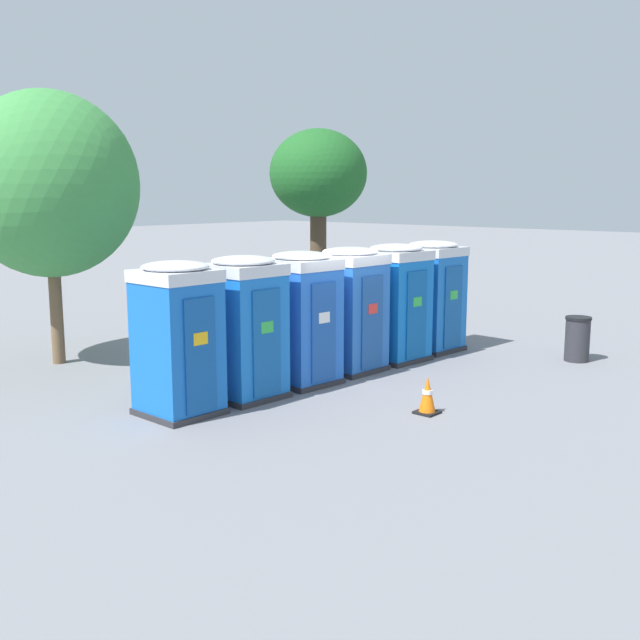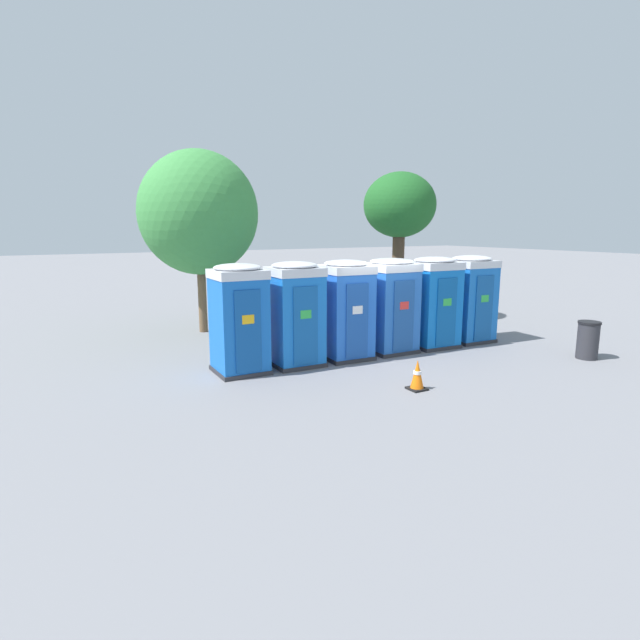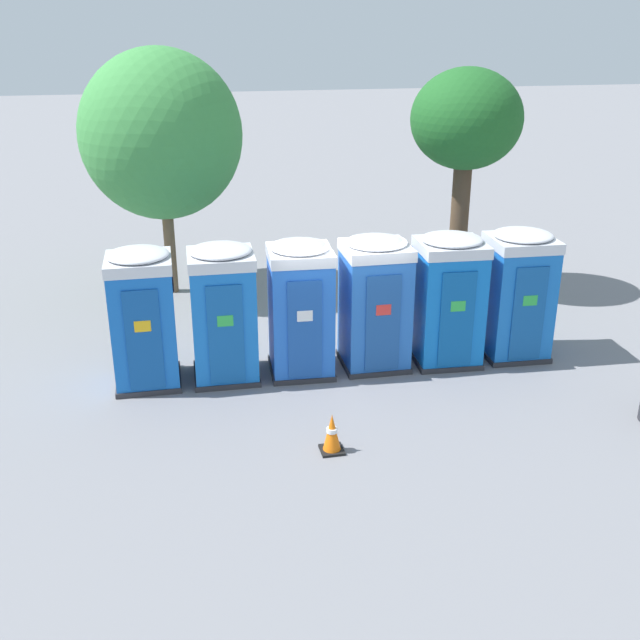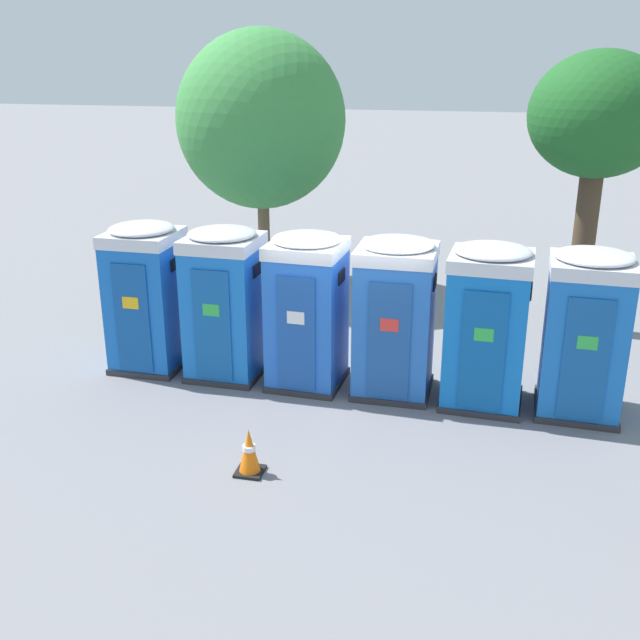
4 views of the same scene
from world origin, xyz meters
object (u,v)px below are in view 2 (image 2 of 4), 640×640
portapotty_3 (391,305)px  street_tree_0 (400,208)px  portapotty_5 (470,298)px  portapotty_4 (433,302)px  portapotty_2 (346,309)px  traffic_cone (417,375)px  portapotty_1 (295,313)px  street_tree_1 (199,213)px  portapotty_0 (239,318)px  trash_can (588,340)px

portapotty_3 → street_tree_0: street_tree_0 is taller
portapotty_5 → portapotty_4: bearing=179.8°
portapotty_2 → traffic_cone: size_ratio=3.97×
portapotty_1 → street_tree_0: 7.53m
portapotty_3 → street_tree_1: size_ratio=0.45×
street_tree_1 → portapotty_4: bearing=-45.6°
portapotty_2 → traffic_cone: bearing=-91.5°
portapotty_0 → portapotty_4: size_ratio=1.00×
traffic_cone → portapotty_2: bearing=88.5°
portapotty_0 → portapotty_2: bearing=-2.3°
traffic_cone → street_tree_1: bearing=105.2°
portapotty_4 → trash_can: (2.57, -3.00, -0.79)m
portapotty_4 → traffic_cone: size_ratio=3.97×
portapotty_0 → portapotty_5: size_ratio=1.00×
street_tree_1 → portapotty_0: bearing=-96.8°
traffic_cone → portapotty_1: bearing=114.3°
portapotty_3 → trash_can: (3.98, -3.11, -0.79)m
portapotty_3 → street_tree_0: bearing=49.8°
portapotty_0 → trash_can: 8.88m
portapotty_2 → street_tree_0: bearing=39.1°
portapotty_1 → portapotty_4: bearing=-2.3°
portapotty_0 → portapotty_3: (4.25, -0.12, -0.00)m
portapotty_1 → street_tree_1: 5.66m
street_tree_0 → street_tree_1: bearing=168.7°
portapotty_3 → portapotty_4: (1.41, -0.11, -0.00)m
street_tree_1 → traffic_cone: size_ratio=8.91×
portapotty_5 → traffic_cone: (-4.33, -2.80, -0.97)m
portapotty_2 → portapotty_5: same height
portapotty_0 → portapotty_4: same height
trash_can → portapotty_3: bearing=142.0°
portapotty_3 → trash_can: 5.11m
portapotty_0 → portapotty_2: same height
portapotty_4 → traffic_cone: 4.16m
street_tree_0 → traffic_cone: size_ratio=8.22×
portapotty_1 → street_tree_1: size_ratio=0.45×
street_tree_1 → traffic_cone: (2.17, -8.00, -3.46)m
portapotty_3 → traffic_cone: 3.41m
portapotty_3 → portapotty_5: size_ratio=1.00×
street_tree_1 → trash_can: (7.64, -8.20, -3.28)m
portapotty_0 → portapotty_1: same height
street_tree_0 → portapotty_5: bearing=-94.7°
portapotty_4 → street_tree_1: (-5.08, 5.19, 2.49)m
portapotty_1 → trash_can: 7.56m
portapotty_1 → portapotty_5: size_ratio=1.00×
street_tree_0 → trash_can: street_tree_0 is taller
portapotty_0 → traffic_cone: (2.76, -3.03, -0.97)m
portapotty_1 → portapotty_4: 4.25m
portapotty_2 → portapotty_4: (2.83, -0.11, -0.00)m
portapotty_5 → street_tree_1: street_tree_1 is taller
traffic_cone → portapotty_0: bearing=132.3°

